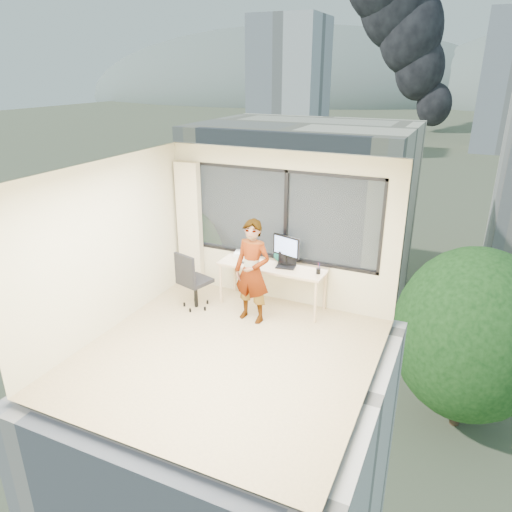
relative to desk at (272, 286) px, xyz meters
The scene contains 24 objects.
floor 1.70m from the desk, 90.00° to the right, with size 4.00×4.00×0.01m, color tan.
ceiling 2.78m from the desk, 90.00° to the right, with size 4.00×4.00×0.01m, color white.
wall_front 3.78m from the desk, 90.00° to the right, with size 4.00×0.01×2.60m, color beige.
wall_left 2.76m from the desk, 140.31° to the right, with size 0.01×4.00×2.60m, color beige.
wall_right 2.76m from the desk, 39.69° to the right, with size 0.01×4.00×2.60m, color beige.
window_wall 1.20m from the desk, 81.63° to the left, with size 3.30×0.16×1.55m, color black, non-canonical shape.
curtain 1.90m from the desk, behind, with size 0.45×0.14×2.30m, color beige.
desk is the anchor object (origin of this frame).
chair 1.30m from the desk, 153.54° to the right, with size 0.53×0.53×1.03m, color black, non-canonical shape.
person 0.74m from the desk, 100.55° to the right, with size 0.61×0.40×1.68m, color #2D2D33.
monitor 0.67m from the desk, 29.36° to the left, with size 0.52×0.11×0.52m, color black, non-canonical shape.
game_console 0.79m from the desk, 163.76° to the left, with size 0.27×0.23×0.07m, color white.
laptop 0.53m from the desk, ahead, with size 0.31×0.33×0.20m, color black, non-canonical shape.
cellphone 0.65m from the desk, 168.36° to the right, with size 0.12×0.06×0.01m, color black.
pen_cup 0.90m from the desk, ahead, with size 0.07×0.07×0.09m, color black.
handbag 0.52m from the desk, 69.19° to the left, with size 0.27×0.13×0.20m, color #0C4D3E.
exterior_ground 119.21m from the desk, 90.00° to the left, with size 400.00×400.00×0.04m, color #515B3D.
near_bldg_a 30.64m from the desk, 107.62° to the left, with size 16.00×12.00×14.00m, color beige.
far_tower_a 99.69m from the desk, 110.55° to the left, with size 14.00×14.00×28.00m, color silver.
far_tower_b 118.61m from the desk, 86.13° to the left, with size 13.00×13.00×30.00m, color silver.
far_tower_d 160.05m from the desk, 112.02° to the left, with size 16.00×14.00×22.00m, color silver.
hill_a 340.51m from the desk, 110.65° to the left, with size 288.00×216.00×90.00m, color slate.
tree_a 27.88m from the desk, 128.19° to the left, with size 7.00×7.00×8.00m, color #1A4416, non-canonical shape.
tree_b 19.51m from the desk, 76.24° to the left, with size 7.60×7.60×9.00m, color #1A4416, non-canonical shape.
Camera 1 is at (2.77, -5.10, 3.79)m, focal length 33.36 mm.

